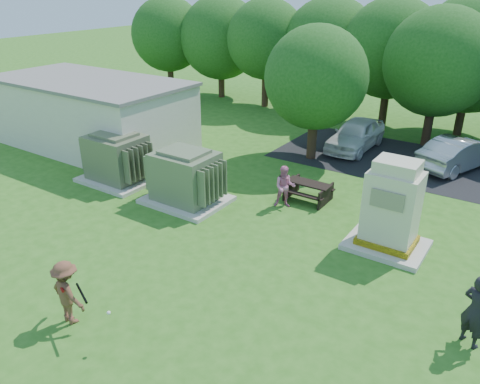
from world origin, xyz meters
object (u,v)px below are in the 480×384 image
Objects in this scene: batter at (67,293)px; car_silver_a at (459,153)px; transformer_right at (186,178)px; generator_cabinet at (391,211)px; person_at_picnic at (285,187)px; person_by_generator at (476,311)px; car_white at (356,134)px; picnic_table at (308,189)px; transformer_left at (117,159)px.

batter reaches higher than car_silver_a.
generator_cabinet is at bearing 7.44° from transformer_right.
person_at_picnic is (3.29, 1.71, -0.17)m from transformer_right.
batter is at bearing -127.31° from person_at_picnic.
person_by_generator is 0.42× the size of car_silver_a.
car_silver_a is (4.78, 0.02, -0.03)m from car_white.
person_at_picnic is at bearing 169.73° from generator_cabinet.
picnic_table is 8.27m from person_by_generator.
generator_cabinet is 1.83× the size of person_at_picnic.
transformer_right reaches higher than picnic_table.
generator_cabinet is at bearing 108.49° from car_silver_a.
generator_cabinet reaches higher than car_white.
transformer_right is at bearing -144.03° from picnic_table.
transformer_left is 8.98m from batter.
generator_cabinet is 9.54m from car_white.
transformer_right is 1.62× the size of person_by_generator.
transformer_right is (3.70, 0.00, 0.00)m from transformer_left.
batter is 9.53m from person_by_generator.
generator_cabinet is 1.74× the size of picnic_table.
car_silver_a is at bearing -49.98° from person_by_generator.
transformer_left is 1.02× the size of generator_cabinet.
batter is at bearing 56.96° from person_by_generator.
car_white is 4.78m from car_silver_a.
batter is at bearing -73.21° from transformer_right.
picnic_table is 0.99× the size of batter.
person_by_generator is (6.61, -4.94, 0.48)m from picnic_table.
car_white is (-0.74, 6.69, 0.30)m from picnic_table.
person_by_generator is at bearing -57.04° from car_white.
car_white reaches higher than car_silver_a.
generator_cabinet is (11.10, 0.97, 0.31)m from transformer_left.
car_silver_a is at bearing 0.89° from car_white.
transformer_left is 14.89m from car_silver_a.
transformer_right reaches higher than car_silver_a.
picnic_table is (3.77, 2.73, -0.52)m from transformer_right.
batter is (5.78, -6.88, -0.12)m from transformer_left.
car_white is at bearing 96.34° from picnic_table.
car_silver_a is (-2.57, 11.65, -0.20)m from person_by_generator.
generator_cabinet is 8.51m from car_silver_a.
transformer_left reaches higher than person_at_picnic.
generator_cabinet reaches higher than person_at_picnic.
picnic_table is 0.91× the size of person_by_generator.
generator_cabinet is 0.66× the size of car_white.
generator_cabinet is at bearing 4.98° from transformer_left.
transformer_left is 11.15m from generator_cabinet.
transformer_left reaches higher than person_by_generator.
picnic_table is 9.77m from batter.
transformer_left is 1.62× the size of person_by_generator.
picnic_table is at bearing 20.11° from transformer_left.
generator_cabinet reaches higher than picnic_table.
transformer_left is 1.78× the size of picnic_table.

